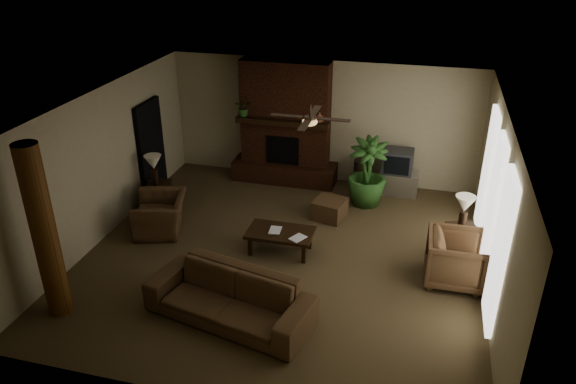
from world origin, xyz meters
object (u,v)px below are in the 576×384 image
(floor_plant, at_px, (366,186))
(log_column, at_px, (44,233))
(side_table_right, at_px, (461,241))
(tv_stand, at_px, (398,182))
(lamp_left, at_px, (153,164))
(coffee_table, at_px, (280,234))
(ottoman, at_px, (329,209))
(lamp_right, at_px, (465,207))
(side_table_left, at_px, (160,196))
(armchair_right, at_px, (456,257))
(floor_vase, at_px, (361,171))
(armchair_left, at_px, (160,209))
(sofa, at_px, (229,291))

(floor_plant, bearing_deg, log_column, -130.56)
(log_column, distance_m, side_table_right, 7.00)
(tv_stand, height_order, side_table_right, side_table_right)
(lamp_left, bearing_deg, coffee_table, -18.85)
(ottoman, bearing_deg, lamp_right, -17.70)
(ottoman, bearing_deg, coffee_table, -112.84)
(side_table_left, bearing_deg, lamp_left, -145.55)
(armchair_right, xyz_separation_m, side_table_right, (0.13, 0.92, -0.21))
(lamp_right, bearing_deg, log_column, -151.98)
(log_column, xyz_separation_m, floor_vase, (3.94, 5.55, -0.97))
(log_column, distance_m, tv_stand, 7.41)
(floor_plant, distance_m, side_table_left, 4.38)
(armchair_left, relative_size, armchair_right, 1.13)
(ottoman, distance_m, lamp_left, 3.73)
(floor_plant, distance_m, lamp_left, 4.48)
(armchair_right, distance_m, floor_vase, 3.78)
(lamp_left, xyz_separation_m, side_table_right, (6.19, -0.27, -0.73))
(floor_plant, distance_m, side_table_right, 2.50)
(side_table_left, bearing_deg, log_column, -89.17)
(log_column, distance_m, lamp_right, 6.85)
(coffee_table, xyz_separation_m, side_table_left, (-2.93, 1.05, -0.10))
(coffee_table, bearing_deg, side_table_right, 13.20)
(sofa, height_order, side_table_left, sofa)
(tv_stand, distance_m, side_table_right, 2.63)
(sofa, relative_size, armchair_right, 2.63)
(armchair_left, bearing_deg, floor_vase, 111.52)
(log_column, bearing_deg, lamp_right, 28.02)
(sofa, relative_size, lamp_left, 3.92)
(floor_vase, height_order, lamp_left, lamp_left)
(tv_stand, bearing_deg, armchair_right, -68.68)
(sofa, xyz_separation_m, lamp_left, (-2.73, 3.03, 0.50))
(side_table_left, bearing_deg, armchair_left, -62.53)
(floor_vase, bearing_deg, log_column, -125.37)
(lamp_left, relative_size, side_table_right, 1.18)
(lamp_left, bearing_deg, lamp_right, -3.01)
(coffee_table, relative_size, tv_stand, 1.41)
(ottoman, bearing_deg, log_column, -131.13)
(floor_plant, bearing_deg, sofa, -109.21)
(armchair_left, bearing_deg, side_table_right, 78.36)
(floor_plant, bearing_deg, coffee_table, -118.56)
(side_table_left, relative_size, side_table_right, 1.00)
(floor_plant, bearing_deg, tv_stand, 48.06)
(sofa, xyz_separation_m, ottoman, (0.88, 3.51, -0.30))
(sofa, distance_m, floor_plant, 4.59)
(coffee_table, distance_m, lamp_right, 3.30)
(armchair_right, bearing_deg, ottoman, 54.79)
(armchair_left, height_order, side_table_left, armchair_left)
(coffee_table, bearing_deg, sofa, -96.98)
(floor_plant, bearing_deg, side_table_right, -38.88)
(armchair_left, bearing_deg, floor_plant, 102.46)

